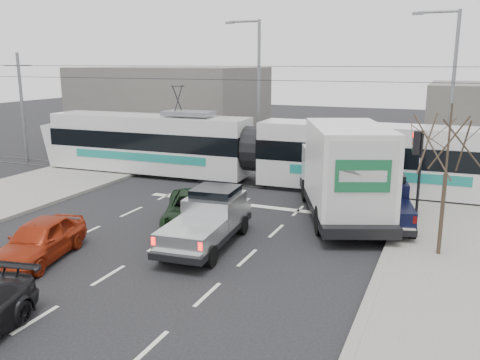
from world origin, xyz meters
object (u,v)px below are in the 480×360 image
at_px(street_lamp_far, 256,83).
at_px(navy_pickup, 385,200).
at_px(silver_pickup, 209,218).
at_px(bare_tree, 448,146).
at_px(tram, 254,150).
at_px(street_lamp_near, 449,88).
at_px(traffic_signal, 418,155).
at_px(green_car, 195,210).
at_px(red_car, 40,240).
at_px(box_truck, 344,172).

bearing_deg(street_lamp_far, navy_pickup, -47.38).
bearing_deg(silver_pickup, bare_tree, 7.79).
bearing_deg(navy_pickup, tram, 135.10).
xyz_separation_m(street_lamp_near, navy_pickup, (-1.88, -8.45, -4.13)).
bearing_deg(bare_tree, street_lamp_far, 131.12).
xyz_separation_m(traffic_signal, navy_pickup, (-1.04, -0.95, -1.75)).
bearing_deg(street_lamp_far, tram, -69.85).
relative_size(traffic_signal, tram, 0.14).
bearing_deg(navy_pickup, traffic_signal, 29.36).
distance_m(bare_tree, street_lamp_far, 17.97).
relative_size(tram, green_car, 4.91).
xyz_separation_m(bare_tree, green_car, (-9.00, -0.33, -3.08)).
relative_size(tram, silver_pickup, 4.63).
bearing_deg(tram, navy_pickup, -33.66).
height_order(traffic_signal, street_lamp_far, street_lamp_far).
bearing_deg(street_lamp_far, red_car, -91.16).
height_order(bare_tree, box_truck, bare_tree).
distance_m(bare_tree, traffic_signal, 4.28).
xyz_separation_m(bare_tree, street_lamp_near, (-0.29, 11.50, 1.32)).
xyz_separation_m(bare_tree, navy_pickup, (-2.17, 3.05, -2.81)).
bearing_deg(box_truck, tram, 119.72).
distance_m(bare_tree, street_lamp_near, 11.58).
xyz_separation_m(tram, red_car, (-2.51, -12.99, -1.12)).
xyz_separation_m(street_lamp_near, silver_pickup, (-7.41, -13.22, -4.16)).
bearing_deg(red_car, green_car, 44.87).
xyz_separation_m(traffic_signal, street_lamp_near, (0.84, 7.50, 2.37)).
bearing_deg(silver_pickup, red_car, -146.27).
bearing_deg(box_truck, red_car, -156.36).
bearing_deg(bare_tree, green_car, -177.88).
distance_m(box_truck, navy_pickup, 2.00).
height_order(bare_tree, red_car, bare_tree).
height_order(bare_tree, tram, bare_tree).
relative_size(street_lamp_near, green_car, 1.76).
bearing_deg(street_lamp_near, navy_pickup, -102.56).
xyz_separation_m(street_lamp_far, silver_pickup, (4.09, -15.22, -4.16)).
xyz_separation_m(box_truck, navy_pickup, (1.73, -0.11, -0.99)).
height_order(traffic_signal, red_car, traffic_signal).
bearing_deg(red_car, bare_tree, 10.97).
height_order(box_truck, navy_pickup, box_truck).
bearing_deg(green_car, box_truck, 10.18).
relative_size(street_lamp_far, green_car, 1.76).
bearing_deg(street_lamp_far, traffic_signal, -41.72).
height_order(street_lamp_far, green_car, street_lamp_far).
relative_size(tram, red_car, 6.21).
bearing_deg(street_lamp_far, street_lamp_near, -9.87).
distance_m(bare_tree, green_car, 9.52).
bearing_deg(silver_pickup, street_lamp_far, 100.23).
distance_m(street_lamp_far, tram, 7.00).
bearing_deg(red_car, silver_pickup, 26.04).
xyz_separation_m(traffic_signal, green_car, (-7.87, -4.33, -2.03)).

